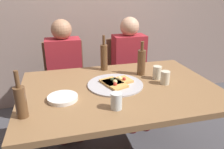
{
  "coord_description": "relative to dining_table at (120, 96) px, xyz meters",
  "views": [
    {
      "loc": [
        -0.44,
        -1.44,
        1.45
      ],
      "look_at": [
        -0.03,
        0.14,
        0.81
      ],
      "focal_mm": 35.01,
      "sensor_mm": 36.0,
      "label": 1
    }
  ],
  "objects": [
    {
      "name": "wine_bottle",
      "position": [
        -0.03,
        0.4,
        0.2
      ],
      "size": [
        0.06,
        0.06,
        0.32
      ],
      "color": "brown",
      "rests_on": "dining_table"
    },
    {
      "name": "pizza_tray",
      "position": [
        -0.03,
        0.04,
        0.08
      ],
      "size": [
        0.43,
        0.43,
        0.01
      ],
      "primitive_type": "cylinder",
      "color": "#ADADB2",
      "rests_on": "dining_table"
    },
    {
      "name": "dining_table",
      "position": [
        0.0,
        0.0,
        0.0
      ],
      "size": [
        1.47,
        1.01,
        0.76
      ],
      "color": "olive",
      "rests_on": "ground_plane"
    },
    {
      "name": "water_bottle",
      "position": [
        -0.66,
        -0.25,
        0.18
      ],
      "size": [
        0.07,
        0.07,
        0.28
      ],
      "color": "brown",
      "rests_on": "dining_table"
    },
    {
      "name": "beer_bottle",
      "position": [
        0.25,
        0.2,
        0.19
      ],
      "size": [
        0.07,
        0.07,
        0.29
      ],
      "color": "brown",
      "rests_on": "dining_table"
    },
    {
      "name": "guest_in_sweater",
      "position": [
        -0.37,
        0.75,
        -0.04
      ],
      "size": [
        0.36,
        0.56,
        1.17
      ],
      "rotation": [
        0.0,
        0.0,
        3.14
      ],
      "color": "maroon",
      "rests_on": "ground_plane"
    },
    {
      "name": "guest_in_beanie",
      "position": [
        0.36,
        0.75,
        -0.04
      ],
      "size": [
        0.36,
        0.56,
        1.17
      ],
      "rotation": [
        0.0,
        0.0,
        3.14
      ],
      "color": "maroon",
      "rests_on": "ground_plane"
    },
    {
      "name": "back_wall",
      "position": [
        0.0,
        1.36,
        0.62
      ],
      "size": [
        6.0,
        0.1,
        2.6
      ],
      "primitive_type": "cube",
      "color": "gray",
      "rests_on": "ground_plane"
    },
    {
      "name": "pizza_slice_extra",
      "position": [
        -0.0,
        0.06,
        0.1
      ],
      "size": [
        0.25,
        0.18,
        0.05
      ],
      "color": "tan",
      "rests_on": "pizza_tray"
    },
    {
      "name": "plate_stack",
      "position": [
        -0.43,
        -0.1,
        0.09
      ],
      "size": [
        0.2,
        0.2,
        0.03
      ],
      "primitive_type": "cylinder",
      "color": "white",
      "rests_on": "dining_table"
    },
    {
      "name": "chair_left",
      "position": [
        -0.37,
        0.9,
        -0.17
      ],
      "size": [
        0.44,
        0.44,
        0.9
      ],
      "rotation": [
        0.0,
        0.0,
        3.14
      ],
      "color": "brown",
      "rests_on": "ground_plane"
    },
    {
      "name": "pizza_slice_last",
      "position": [
        -0.04,
        0.03,
        0.1
      ],
      "size": [
        0.2,
        0.25,
        0.05
      ],
      "color": "tan",
      "rests_on": "pizza_tray"
    },
    {
      "name": "tumbler_far",
      "position": [
        -0.11,
        -0.3,
        0.13
      ],
      "size": [
        0.07,
        0.07,
        0.11
      ],
      "primitive_type": "cylinder",
      "color": "silver",
      "rests_on": "dining_table"
    },
    {
      "name": "wine_glass",
      "position": [
        0.34,
        0.08,
        0.13
      ],
      "size": [
        0.07,
        0.07,
        0.11
      ],
      "primitive_type": "cylinder",
      "color": "beige",
      "rests_on": "dining_table"
    },
    {
      "name": "tumbler_near",
      "position": [
        0.35,
        -0.03,
        0.13
      ],
      "size": [
        0.07,
        0.07,
        0.1
      ],
      "primitive_type": "cylinder",
      "color": "beige",
      "rests_on": "dining_table"
    },
    {
      "name": "chair_right",
      "position": [
        0.36,
        0.9,
        -0.17
      ],
      "size": [
        0.44,
        0.44,
        0.9
      ],
      "rotation": [
        0.0,
        0.0,
        3.14
      ],
      "color": "brown",
      "rests_on": "ground_plane"
    }
  ]
}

